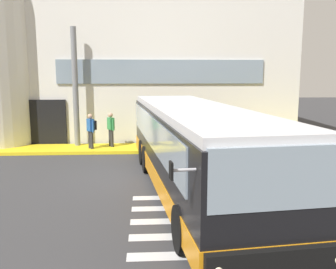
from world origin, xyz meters
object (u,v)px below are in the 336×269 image
object	(u,v)px
passenger_near_column	(91,129)
passenger_at_curb_edge	(144,127)
safety_bollard_yellow	(226,144)
bus_main_foreground	(193,150)
entry_support_column	(75,87)
passenger_by_doorway	(111,128)

from	to	relation	value
passenger_near_column	passenger_at_curb_edge	xyz separation A→B (m)	(2.51, 0.55, -0.03)
passenger_near_column	safety_bollard_yellow	size ratio (longest dim) A/B	1.86
passenger_near_column	passenger_at_curb_edge	size ratio (longest dim) A/B	1.00
bus_main_foreground	passenger_at_curb_edge	size ratio (longest dim) A/B	7.07
entry_support_column	passenger_near_column	xyz separation A→B (m)	(0.83, -0.87, -1.93)
passenger_near_column	safety_bollard_yellow	world-z (taller)	passenger_near_column
entry_support_column	safety_bollard_yellow	xyz separation A→B (m)	(7.13, -1.80, -2.59)
passenger_at_curb_edge	bus_main_foreground	bearing A→B (deg)	-77.10
entry_support_column	passenger_by_doorway	size ratio (longest dim) A/B	3.45
bus_main_foreground	passenger_at_curb_edge	distance (m)	7.08
safety_bollard_yellow	entry_support_column	bearing A→B (deg)	165.84
passenger_near_column	passenger_by_doorway	distance (m)	1.00
entry_support_column	safety_bollard_yellow	world-z (taller)	entry_support_column
entry_support_column	passenger_near_column	size ratio (longest dim) A/B	3.45
entry_support_column	passenger_by_doorway	xyz separation A→B (m)	(1.72, -0.43, -1.96)
passenger_near_column	safety_bollard_yellow	xyz separation A→B (m)	(6.31, -0.93, -0.66)
passenger_at_curb_edge	safety_bollard_yellow	distance (m)	4.13
passenger_near_column	safety_bollard_yellow	bearing A→B (deg)	-8.36
passenger_near_column	passenger_by_doorway	size ratio (longest dim) A/B	1.00
entry_support_column	bus_main_foreground	distance (m)	8.90
passenger_by_doorway	safety_bollard_yellow	bearing A→B (deg)	-14.17
bus_main_foreground	passenger_by_doorway	xyz separation A→B (m)	(-3.20, 6.79, -0.26)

